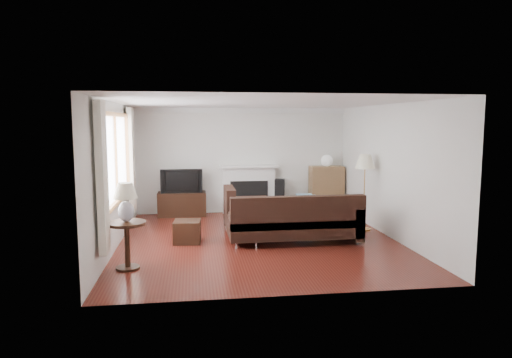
{
  "coord_description": "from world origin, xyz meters",
  "views": [
    {
      "loc": [
        -1.17,
        -8.12,
        2.14
      ],
      "look_at": [
        0.0,
        0.3,
        1.1
      ],
      "focal_mm": 32.0,
      "sensor_mm": 36.0,
      "label": 1
    }
  ],
  "objects": [
    {
      "name": "sectional_sofa",
      "position": [
        0.63,
        -0.17,
        0.42
      ],
      "size": [
        2.57,
        1.88,
        0.83
      ],
      "primitive_type": "cube",
      "color": "black",
      "rests_on": "ground"
    },
    {
      "name": "speaker_right",
      "position": [
        0.89,
        2.55,
        0.4
      ],
      "size": [
        0.29,
        0.32,
        0.81
      ],
      "primitive_type": "cube",
      "rotation": [
        0.0,
        0.0,
        -0.27
      ],
      "color": "black",
      "rests_on": "ground"
    },
    {
      "name": "coffee_table",
      "position": [
        0.5,
        1.28,
        0.21
      ],
      "size": [
        1.13,
        0.74,
        0.41
      ],
      "primitive_type": "cube",
      "rotation": [
        0.0,
        0.0,
        0.17
      ],
      "color": "#8D5E43",
      "rests_on": "ground"
    },
    {
      "name": "footstool",
      "position": [
        -1.29,
        0.03,
        0.2
      ],
      "size": [
        0.51,
        0.51,
        0.4
      ],
      "primitive_type": "cube",
      "rotation": [
        0.0,
        0.0,
        -0.08
      ],
      "color": "black",
      "rests_on": "ground"
    },
    {
      "name": "tv_stand",
      "position": [
        -1.44,
        2.47,
        0.28
      ],
      "size": [
        1.1,
        0.5,
        0.55
      ],
      "primitive_type": "cube",
      "color": "black",
      "rests_on": "ground"
    },
    {
      "name": "fireplace",
      "position": [
        0.15,
        2.64,
        0.57
      ],
      "size": [
        1.4,
        0.26,
        1.15
      ],
      "primitive_type": "cube",
      "color": "white",
      "rests_on": "room"
    },
    {
      "name": "television",
      "position": [
        -1.44,
        2.47,
        0.83
      ],
      "size": [
        0.95,
        0.13,
        0.55
      ],
      "primitive_type": "imported",
      "color": "black",
      "rests_on": "tv_stand"
    },
    {
      "name": "globe_lamp",
      "position": [
        2.04,
        2.53,
        1.24
      ],
      "size": [
        0.28,
        0.28,
        0.28
      ],
      "primitive_type": "sphere",
      "color": "white",
      "rests_on": "bookshelf"
    },
    {
      "name": "table_lamp",
      "position": [
        -2.15,
        -1.38,
        0.99
      ],
      "size": [
        0.35,
        0.35,
        0.57
      ],
      "primitive_type": "cube",
      "color": "silver",
      "rests_on": "side_table"
    },
    {
      "name": "bookshelf",
      "position": [
        2.04,
        2.53,
        0.55
      ],
      "size": [
        0.8,
        0.38,
        1.1
      ],
      "primitive_type": "cube",
      "color": "brown",
      "rests_on": "ground"
    },
    {
      "name": "curtain_far",
      "position": [
        -2.4,
        1.32,
        1.4
      ],
      "size": [
        0.1,
        0.35,
        2.1
      ],
      "primitive_type": "cube",
      "color": "#EEE7D0",
      "rests_on": "room"
    },
    {
      "name": "speaker_left",
      "position": [
        -1.13,
        2.54,
        0.5
      ],
      "size": [
        0.31,
        0.36,
        1.0
      ],
      "primitive_type": "cube",
      "rotation": [
        0.0,
        0.0,
        0.09
      ],
      "color": "black",
      "rests_on": "ground"
    },
    {
      "name": "room",
      "position": [
        0.0,
        0.0,
        1.25
      ],
      "size": [
        5.1,
        5.6,
        2.54
      ],
      "color": "#531A12",
      "rests_on": "ground"
    },
    {
      "name": "window",
      "position": [
        -2.45,
        -0.2,
        1.55
      ],
      "size": [
        0.12,
        2.74,
        1.54
      ],
      "primitive_type": "cube",
      "color": "#966237",
      "rests_on": "room"
    },
    {
      "name": "floor_lamp",
      "position": [
        2.22,
        0.52,
        0.76
      ],
      "size": [
        0.44,
        0.44,
        1.53
      ],
      "primitive_type": "cube",
      "rotation": [
        0.0,
        0.0,
        0.11
      ],
      "color": "#B5803E",
      "rests_on": "ground"
    },
    {
      "name": "curtain_near",
      "position": [
        -2.4,
        -1.72,
        1.4
      ],
      "size": [
        0.1,
        0.35,
        2.1
      ],
      "primitive_type": "cube",
      "color": "#EEE7D0",
      "rests_on": "room"
    },
    {
      "name": "side_table",
      "position": [
        -2.15,
        -1.38,
        0.35
      ],
      "size": [
        0.57,
        0.57,
        0.71
      ],
      "primitive_type": "cube",
      "color": "black",
      "rests_on": "ground"
    }
  ]
}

